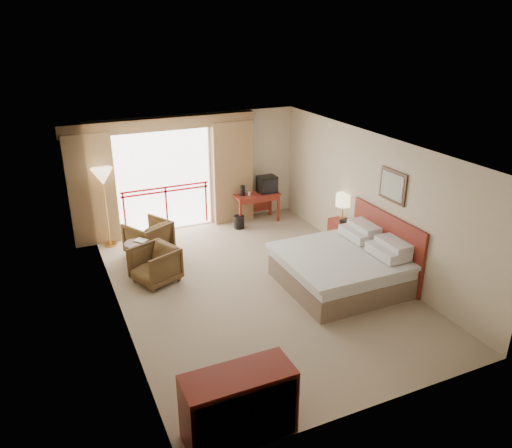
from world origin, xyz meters
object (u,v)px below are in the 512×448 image
desk (255,199)px  dresser (239,405)px  armchair_near (156,281)px  nightstand (342,234)px  bed (343,267)px  table_lamp (343,200)px  armchair_far (150,253)px  floor_lamp (103,180)px  wastebasket (239,222)px  side_table (139,251)px  tv (267,184)px

desk → dresser: bearing=-117.1°
armchair_near → nightstand: bearing=65.2°
bed → table_lamp: table_lamp is taller
armchair_far → floor_lamp: bearing=-77.0°
bed → wastebasket: 3.47m
bed → side_table: bearing=146.5°
nightstand → table_lamp: 0.77m
floor_lamp → nightstand: bearing=-25.7°
tv → nightstand: bearing=-51.7°
bed → dresser: bearing=-140.7°
table_lamp → wastebasket: 2.69m
table_lamp → side_table: bearing=170.2°
side_table → dresser: bearing=-88.0°
nightstand → side_table: size_ratio=1.10×
armchair_far → armchair_near: bearing=53.8°
bed → dresser: (-3.19, -2.62, 0.07)m
tv → armchair_far: (-3.17, -0.76, -0.93)m
nightstand → armchair_near: (-4.13, 0.16, -0.32)m
side_table → wastebasket: bearing=23.8°
armchair_near → side_table: (-0.17, 0.64, 0.40)m
dresser → table_lamp: bearing=48.8°
table_lamp → side_table: (-4.30, 0.74, -0.69)m
table_lamp → tv: 2.30m
table_lamp → desk: (-1.09, 2.21, -0.53)m
wastebasket → nightstand: bearing=-50.0°
nightstand → floor_lamp: 5.31m
wastebasket → tv: bearing=16.2°
wastebasket → armchair_far: (-2.31, -0.52, -0.16)m
table_lamp → tv: bearing=110.0°
nightstand → desk: size_ratio=0.58×
side_table → floor_lamp: 1.87m
nightstand → desk: 2.52m
nightstand → wastebasket: 2.57m
bed → tv: (0.15, 3.64, 0.55)m
armchair_near → floor_lamp: bearing=171.7°
side_table → dresser: (0.17, -4.84, 0.04)m
tv → desk: bearing=-171.8°
bed → desk: bearing=92.3°
armchair_far → nightstand: bearing=131.4°
desk → armchair_far: 3.03m
table_lamp → tv: table_lamp is taller
table_lamp → desk: bearing=116.1°
tv → armchair_far: bearing=-147.8°
tv → armchair_far: size_ratio=0.55×
desk → armchair_near: desk is taller
wastebasket → armchair_near: size_ratio=0.40×
tv → dresser: tv is taller
desk → nightstand: bearing=-65.7°
wastebasket → table_lamp: bearing=-49.3°
tv → armchair_far: 3.39m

